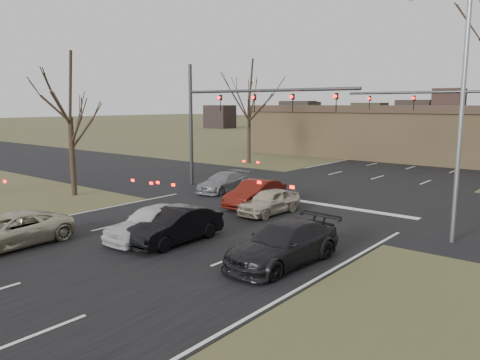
# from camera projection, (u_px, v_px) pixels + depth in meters

# --- Properties ---
(ground) EXTENTS (360.00, 360.00, 0.00)m
(ground) POSITION_uv_depth(u_px,v_px,m) (102.00, 260.00, 16.49)
(ground) COLOR #50532C
(ground) RESTS_ON ground
(road_cross) EXTENTS (200.00, 14.00, 0.02)m
(road_cross) POSITION_uv_depth(u_px,v_px,m) (317.00, 196.00, 27.96)
(road_cross) COLOR black
(road_cross) RESTS_ON ground
(building) EXTENTS (42.40, 10.40, 5.30)m
(building) POSITION_uv_depth(u_px,v_px,m) (460.00, 134.00, 43.89)
(building) COLOR #8F754D
(building) RESTS_ON ground
(mast_arm_near) EXTENTS (12.12, 0.24, 8.00)m
(mast_arm_near) POSITION_uv_depth(u_px,v_px,m) (228.00, 110.00, 28.88)
(mast_arm_near) COLOR #383A3D
(mast_arm_near) RESTS_ON ground
(mast_arm_far) EXTENTS (11.12, 0.24, 8.00)m
(mast_arm_far) POSITION_uv_depth(u_px,v_px,m) (469.00, 111.00, 29.43)
(mast_arm_far) COLOR #383A3D
(mast_arm_far) RESTS_ON ground
(streetlight_right_near) EXTENTS (2.34, 0.25, 10.00)m
(streetlight_right_near) POSITION_uv_depth(u_px,v_px,m) (457.00, 100.00, 17.74)
(streetlight_right_near) COLOR gray
(streetlight_right_near) RESTS_ON ground
(tree_left_near) EXTENTS (5.10, 5.10, 8.50)m
(tree_left_near) POSITION_uv_depth(u_px,v_px,m) (68.00, 84.00, 27.20)
(tree_left_near) COLOR black
(tree_left_near) RESTS_ON ground
(tree_left_far) EXTENTS (5.70, 5.70, 9.50)m
(tree_left_far) POSITION_uv_depth(u_px,v_px,m) (249.00, 83.00, 42.55)
(tree_left_far) COLOR black
(tree_left_far) RESTS_ON ground
(car_silver_suv) EXTENTS (2.32, 4.71, 1.29)m
(car_silver_suv) POSITION_uv_depth(u_px,v_px,m) (10.00, 231.00, 17.88)
(car_silver_suv) COLOR #B8B295
(car_silver_suv) RESTS_ON ground
(car_white_sedan) EXTENTS (1.77, 4.24, 1.44)m
(car_white_sedan) POSITION_uv_depth(u_px,v_px,m) (153.00, 222.00, 18.82)
(car_white_sedan) COLOR silver
(car_white_sedan) RESTS_ON ground
(car_black_hatch) EXTENTS (1.51, 4.21, 1.38)m
(car_black_hatch) POSITION_uv_depth(u_px,v_px,m) (175.00, 226.00, 18.43)
(car_black_hatch) COLOR black
(car_black_hatch) RESTS_ON ground
(car_charcoal_sedan) EXTENTS (2.29, 4.98, 1.41)m
(car_charcoal_sedan) POSITION_uv_depth(u_px,v_px,m) (283.00, 244.00, 15.98)
(car_charcoal_sedan) COLOR black
(car_charcoal_sedan) RESTS_ON ground
(car_grey_ahead) EXTENTS (2.08, 4.27, 1.20)m
(car_grey_ahead) POSITION_uv_depth(u_px,v_px,m) (223.00, 182.00, 29.23)
(car_grey_ahead) COLOR gray
(car_grey_ahead) RESTS_ON ground
(car_red_ahead) EXTENTS (1.81, 4.34, 1.40)m
(car_red_ahead) POSITION_uv_depth(u_px,v_px,m) (256.00, 194.00, 24.98)
(car_red_ahead) COLOR #50110B
(car_red_ahead) RESTS_ON ground
(car_silver_ahead) EXTENTS (1.67, 3.80, 1.27)m
(car_silver_ahead) POSITION_uv_depth(u_px,v_px,m) (270.00, 201.00, 23.27)
(car_silver_ahead) COLOR beige
(car_silver_ahead) RESTS_ON ground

